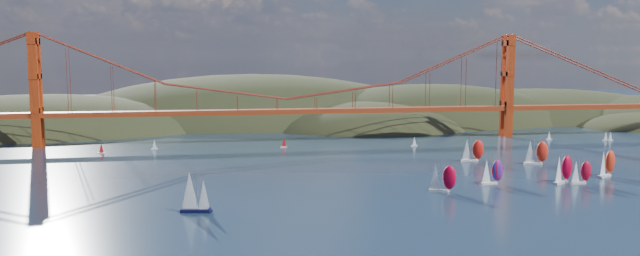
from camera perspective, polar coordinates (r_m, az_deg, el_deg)
The scene contains 18 objects.
ground at distance 146.82m, azimuth 5.62°, elevation -10.81°, with size 1200.00×1200.00×0.00m, color black.
headlands at distance 425.12m, azimuth 1.41°, elevation -0.97°, with size 725.00×225.00×96.00m.
bridge at distance 317.13m, azimuth -3.37°, elevation 4.52°, with size 552.00×12.00×55.00m.
sloop_navy at distance 179.26m, azimuth -11.46°, elevation -5.81°, with size 8.64×5.48×12.90m.
racer_0 at distance 205.82m, azimuth 11.09°, elevation -4.47°, with size 8.84×6.54×9.96m.
racer_1 at distance 230.97m, azimuth 21.31°, elevation -3.48°, with size 9.65×7.21×10.88m.
racer_2 at distance 232.57m, azimuth 22.73°, elevation -3.70°, with size 7.90×3.38×8.99m.
racer_3 at distance 267.30m, azimuth 19.13°, elevation -2.08°, with size 9.62×5.48×10.79m.
racer_4 at distance 249.73m, azimuth 24.73°, elevation -2.92°, with size 9.56×7.14×10.78m.
racer_5 at distance 266.77m, azimuth 13.74°, elevation -1.96°, with size 9.25×4.81×10.38m.
racer_rwb at distance 221.57m, azimuth 15.42°, elevation -3.84°, with size 8.50×4.07×9.59m.
distant_boat_2 at distance 297.25m, azimuth -19.37°, elevation -1.76°, with size 3.00×2.00×4.70m.
distant_boat_3 at distance 302.56m, azimuth -14.91°, elevation -1.47°, with size 3.00×2.00×4.70m.
distant_boat_4 at distance 346.97m, azimuth 20.22°, elevation -0.64°, with size 3.00×2.00×4.70m.
distant_boat_5 at distance 355.34m, azimuth 24.67°, elevation -0.67°, with size 3.00×2.00×4.70m.
distant_boat_6 at distance 355.98m, azimuth 25.02°, elevation -0.68°, with size 3.00×2.00×4.70m.
distant_boat_8 at distance 306.53m, azimuth 8.63°, elevation -1.21°, with size 3.00×2.00×4.70m.
distant_boat_9 at distance 299.66m, azimuth -3.32°, elevation -1.33°, with size 3.00×2.00×4.70m.
Camera 1 is at (-37.93, -134.84, 43.98)m, focal length 35.00 mm.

